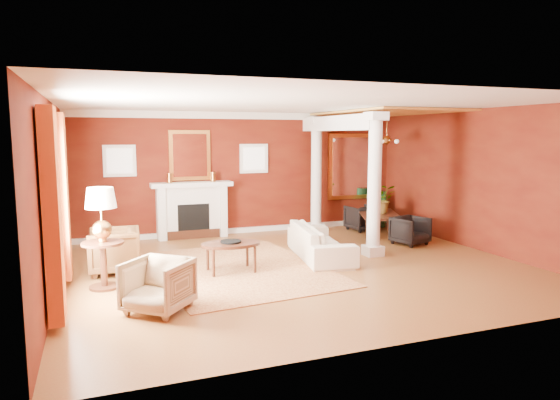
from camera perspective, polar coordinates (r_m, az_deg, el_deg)
name	(u,v)px	position (r m, az deg, el deg)	size (l,w,h in m)	color
ground	(299,267)	(9.06, 2.21, -7.67)	(8.00, 8.00, 0.00)	brown
room_shell	(300,155)	(8.76, 2.27, 5.18)	(8.04, 7.04, 2.92)	#5E1D0D
fireplace	(192,210)	(11.70, -10.00, -1.12)	(1.85, 0.42, 1.29)	silver
overmantel_mirror	(190,155)	(11.72, -10.26, 5.05)	(0.95, 0.07, 1.15)	gold
flank_window_left	(120,161)	(11.56, -17.86, 4.29)	(0.70, 0.07, 0.70)	silver
flank_window_right	(254,159)	(12.11, -3.00, 4.76)	(0.70, 0.07, 0.70)	silver
left_window	(56,203)	(7.55, -24.19, -0.35)	(0.21, 2.55, 2.60)	white
column_front	(374,184)	(9.84, 10.74, 1.85)	(0.36, 0.36, 2.80)	silver
column_back	(316,174)	(12.22, 4.18, 3.02)	(0.36, 0.36, 2.80)	silver
header_beam	(338,123)	(11.20, 6.61, 8.70)	(0.30, 3.20, 0.32)	silver
amber_ceiling	(387,112)	(11.65, 12.09, 9.77)	(2.30, 3.40, 0.04)	gold
dining_mirror	(351,167)	(13.15, 8.12, 3.81)	(1.30, 0.07, 1.70)	gold
chandelier	(387,140)	(11.70, 12.08, 6.71)	(0.60, 0.62, 0.75)	#B57B39
crown_trim	(244,116)	(12.03, -4.18, 9.59)	(8.00, 0.08, 0.16)	silver
base_trim	(245,230)	(12.24, -4.06, -3.44)	(8.00, 0.08, 0.12)	silver
rug	(238,269)	(8.96, -4.78, -7.83)	(2.83, 3.78, 0.02)	maroon
sofa	(320,236)	(9.70, 4.63, -4.13)	(2.15, 0.63, 0.84)	beige
armchair_leopard	(114,249)	(9.06, -18.44, -5.29)	(0.83, 0.77, 0.85)	black
armchair_stripe	(158,283)	(6.96, -13.79, -9.20)	(0.76, 0.72, 0.79)	tan
coffee_table	(231,245)	(8.67, -5.63, -5.17)	(1.03, 1.03, 0.52)	black
coffee_book	(227,237)	(8.58, -6.04, -4.20)	(0.17, 0.02, 0.23)	black
side_table	(102,220)	(8.09, -19.71, -2.20)	(0.63, 0.63, 1.57)	black
dining_table	(380,218)	(11.96, 11.31, -2.00)	(1.55, 0.54, 0.86)	black
dining_chair_near	(410,229)	(11.18, 14.68, -3.26)	(0.65, 0.61, 0.67)	black
dining_chair_far	(362,217)	(12.59, 9.36, -1.89)	(0.67, 0.63, 0.69)	black
green_urn	(379,213)	(13.19, 11.26, -1.41)	(0.39, 0.39, 0.94)	#143E1E
potted_plant	(383,188)	(11.90, 11.64, 1.30)	(0.60, 0.67, 0.52)	#26591E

